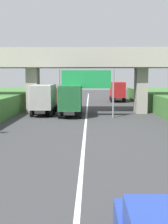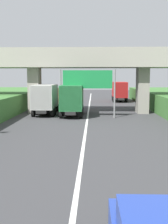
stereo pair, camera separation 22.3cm
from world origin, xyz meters
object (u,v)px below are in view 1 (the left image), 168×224
(overhead_highway_sign, at_px, (86,82))
(truck_red, at_px, (117,90))
(truck_green, at_px, (71,98))
(truck_orange, at_px, (45,98))

(overhead_highway_sign, distance_m, truck_red, 22.01)
(overhead_highway_sign, relative_size, truck_green, 0.81)
(truck_green, bearing_deg, overhead_highway_sign, -44.32)
(truck_orange, bearing_deg, overhead_highway_sign, -29.63)
(truck_green, height_order, truck_red, same)
(overhead_highway_sign, height_order, truck_red, overhead_highway_sign)
(truck_red, bearing_deg, truck_orange, -118.48)
(truck_orange, relative_size, truck_green, 1.00)
(truck_orange, height_order, truck_red, same)
(truck_green, relative_size, truck_red, 1.00)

